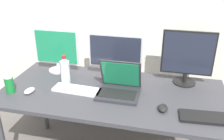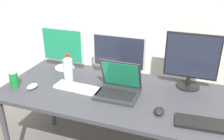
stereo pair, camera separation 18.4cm
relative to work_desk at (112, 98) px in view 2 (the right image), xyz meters
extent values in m
cube|color=silver|center=(0.00, 0.59, 0.62)|extent=(7.00, 0.08, 2.60)
cylinder|color=#424247|center=(-0.79, -0.34, -0.33)|extent=(0.04, 0.04, 0.71)
cylinder|color=#424247|center=(-0.79, 0.34, -0.33)|extent=(0.04, 0.04, 0.71)
cylinder|color=#424247|center=(0.79, 0.34, -0.33)|extent=(0.04, 0.04, 0.71)
cube|color=#3D3D42|center=(0.00, 0.00, 0.04)|extent=(1.71, 0.79, 0.03)
cylinder|color=silver|center=(-0.56, 0.26, 0.07)|extent=(0.18, 0.18, 0.01)
cylinder|color=silver|center=(-0.56, 0.26, 0.10)|extent=(0.03, 0.03, 0.06)
cube|color=silver|center=(-0.56, 0.26, 0.29)|extent=(0.40, 0.02, 0.31)
cube|color=#1E8C59|center=(-0.56, 0.25, 0.29)|extent=(0.37, 0.01, 0.28)
cylinder|color=silver|center=(-0.03, 0.26, 0.07)|extent=(0.21, 0.21, 0.01)
cylinder|color=silver|center=(-0.03, 0.26, 0.11)|extent=(0.03, 0.03, 0.08)
cube|color=silver|center=(-0.03, 0.26, 0.29)|extent=(0.45, 0.02, 0.28)
cube|color=#232838|center=(-0.03, 0.24, 0.29)|extent=(0.42, 0.01, 0.26)
cylinder|color=black|center=(0.54, 0.27, 0.07)|extent=(0.18, 0.18, 0.01)
cylinder|color=black|center=(0.54, 0.27, 0.11)|extent=(0.03, 0.03, 0.07)
cube|color=black|center=(0.54, 0.27, 0.32)|extent=(0.40, 0.02, 0.35)
cube|color=#232838|center=(0.54, 0.26, 0.32)|extent=(0.38, 0.01, 0.33)
cube|color=#2D2D33|center=(0.06, -0.04, 0.07)|extent=(0.31, 0.26, 0.02)
cube|color=black|center=(0.06, -0.06, 0.08)|extent=(0.27, 0.14, 0.00)
cube|color=#2D2D33|center=(0.06, 0.04, 0.20)|extent=(0.31, 0.10, 0.24)
cube|color=#1E8C59|center=(0.06, 0.03, 0.20)|extent=(0.28, 0.09, 0.22)
cube|color=white|center=(-0.23, -0.06, 0.07)|extent=(0.44, 0.14, 0.02)
cube|color=black|center=(0.69, -0.21, 0.07)|extent=(0.38, 0.16, 0.02)
ellipsoid|color=silver|center=(-0.60, -0.16, 0.08)|extent=(0.08, 0.11, 0.03)
ellipsoid|color=black|center=(0.39, -0.17, 0.08)|extent=(0.07, 0.10, 0.04)
cylinder|color=silver|center=(-0.40, 0.06, 0.15)|extent=(0.08, 0.08, 0.19)
cone|color=silver|center=(-0.40, 0.06, 0.26)|extent=(0.07, 0.07, 0.03)
cylinder|color=red|center=(-0.40, 0.06, 0.28)|extent=(0.03, 0.03, 0.02)
cylinder|color=#197F33|center=(-0.75, -0.19, 0.12)|extent=(0.07, 0.07, 0.12)
cylinder|color=silver|center=(-0.75, -0.19, 0.18)|extent=(0.06, 0.06, 0.00)
camera|label=1|loc=(0.39, -1.63, 1.00)|focal=40.00mm
camera|label=2|loc=(0.56, -1.57, 1.00)|focal=40.00mm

